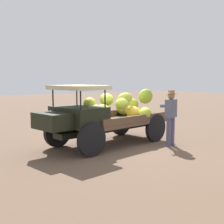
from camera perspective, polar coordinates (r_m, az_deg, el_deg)
ground_plane at (r=9.59m, az=-0.60°, el=-6.28°), size 60.00×60.00×0.00m
truck at (r=9.47m, az=-1.72°, el=-0.56°), size 4.64×2.54×1.90m
farmer at (r=9.53m, az=10.97°, el=-0.41°), size 0.56×0.53×1.74m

